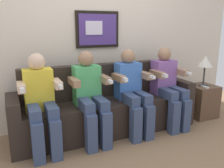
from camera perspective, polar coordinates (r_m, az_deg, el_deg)
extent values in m
plane|color=#8C6B4C|center=(3.06, 1.18, -13.46)|extent=(6.31, 6.31, 0.00)
cube|color=beige|center=(3.43, -4.29, 12.09)|extent=(4.85, 0.05, 2.60)
cube|color=black|center=(3.40, -3.49, 12.93)|extent=(0.63, 0.03, 0.50)
cube|color=#4C337F|center=(3.39, -3.40, 12.93)|extent=(0.55, 0.02, 0.42)
cube|color=silver|center=(3.35, -4.36, 13.30)|extent=(0.24, 0.02, 0.18)
cube|color=#2D231E|center=(3.21, -1.03, -7.71)|extent=(2.17, 0.58, 0.45)
cube|color=#2D231E|center=(3.27, -2.57, 0.96)|extent=(2.17, 0.14, 0.45)
cube|color=#2D231E|center=(2.96, -22.38, -8.97)|extent=(0.14, 0.58, 0.62)
cube|color=#2D231E|center=(3.76, 15.43, -3.57)|extent=(0.14, 0.58, 0.62)
cube|color=yellow|center=(2.84, -17.22, -1.33)|extent=(0.32, 0.20, 0.48)
sphere|color=beige|center=(2.78, -17.70, 5.16)|extent=(0.19, 0.19, 0.19)
cube|color=#38476B|center=(2.70, -18.31, -6.24)|extent=(0.12, 0.40, 0.12)
cube|color=#38476B|center=(2.72, -14.53, -5.82)|extent=(0.12, 0.40, 0.12)
cube|color=#38476B|center=(2.63, -17.34, -13.52)|extent=(0.12, 0.12, 0.45)
cube|color=#38476B|center=(2.65, -13.38, -13.02)|extent=(0.12, 0.12, 0.45)
cube|color=beige|center=(2.70, -21.02, -0.71)|extent=(0.08, 0.28, 0.08)
cube|color=beige|center=(2.74, -13.08, 0.08)|extent=(0.08, 0.28, 0.08)
cube|color=white|center=(2.58, -12.40, -0.48)|extent=(0.04, 0.13, 0.04)
cube|color=white|center=(2.54, -20.81, -1.33)|extent=(0.04, 0.10, 0.04)
cube|color=#4CB266|center=(2.96, -6.13, -0.18)|extent=(0.32, 0.20, 0.48)
sphere|color=#9E7556|center=(2.90, -6.29, 6.07)|extent=(0.19, 0.19, 0.19)
cube|color=#38476B|center=(2.80, -6.51, -4.85)|extent=(0.12, 0.40, 0.12)
cube|color=#38476B|center=(2.86, -3.06, -4.40)|extent=(0.12, 0.40, 0.12)
cube|color=#38476B|center=(2.73, -5.04, -11.77)|extent=(0.12, 0.12, 0.45)
cube|color=#38476B|center=(2.79, -1.48, -11.15)|extent=(0.12, 0.12, 0.45)
cube|color=#9E7556|center=(2.78, -9.12, 0.48)|extent=(0.08, 0.28, 0.08)
cube|color=#9E7556|center=(2.90, -1.85, 1.20)|extent=(0.08, 0.28, 0.08)
cube|color=white|center=(2.75, -0.59, 0.73)|extent=(0.04, 0.13, 0.04)
cube|color=#3F72CC|center=(3.18, 3.79, 0.85)|extent=(0.32, 0.20, 0.48)
sphere|color=#9E7556|center=(3.12, 3.88, 6.68)|extent=(0.19, 0.19, 0.19)
cube|color=#38476B|center=(3.02, 3.99, -3.43)|extent=(0.12, 0.40, 0.12)
cube|color=#38476B|center=(3.10, 6.93, -3.01)|extent=(0.12, 0.40, 0.12)
cube|color=#38476B|center=(2.95, 5.74, -9.77)|extent=(0.12, 0.12, 0.45)
cube|color=#38476B|center=(3.04, 8.73, -9.15)|extent=(0.12, 0.12, 0.45)
cube|color=#9E7556|center=(2.97, 1.65, 1.54)|extent=(0.08, 0.28, 0.08)
cube|color=#9E7556|center=(3.15, 7.89, 2.13)|extent=(0.08, 0.28, 0.08)
cube|color=white|center=(3.02, 9.49, 1.74)|extent=(0.04, 0.13, 0.04)
cube|color=white|center=(2.83, 3.05, 1.10)|extent=(0.04, 0.10, 0.04)
cube|color=#8C59A5|center=(3.48, 12.22, 1.71)|extent=(0.32, 0.20, 0.48)
sphere|color=#9E7556|center=(3.43, 12.50, 7.03)|extent=(0.19, 0.19, 0.19)
cube|color=#38476B|center=(3.32, 12.82, -2.14)|extent=(0.12, 0.40, 0.12)
cube|color=#38476B|center=(3.42, 15.24, -1.78)|extent=(0.12, 0.40, 0.12)
cube|color=#38476B|center=(3.26, 14.66, -7.84)|extent=(0.12, 0.12, 0.45)
cube|color=#38476B|center=(3.37, 17.08, -7.28)|extent=(0.12, 0.12, 0.45)
cube|color=#9E7556|center=(3.26, 10.82, 2.40)|extent=(0.08, 0.28, 0.08)
cube|color=#9E7556|center=(3.49, 15.97, 2.85)|extent=(0.08, 0.28, 0.08)
cube|color=white|center=(3.37, 17.71, 2.52)|extent=(0.04, 0.13, 0.04)
cube|color=white|center=(3.13, 12.49, 2.03)|extent=(0.04, 0.10, 0.04)
cube|color=brown|center=(4.00, 20.69, -3.82)|extent=(0.40, 0.40, 0.50)
cylinder|color=#333338|center=(3.93, 21.04, -0.24)|extent=(0.14, 0.14, 0.02)
cylinder|color=#333338|center=(3.89, 21.24, 1.90)|extent=(0.02, 0.02, 0.28)
cone|color=silver|center=(3.86, 21.52, 5.10)|extent=(0.22, 0.22, 0.16)
cube|color=white|center=(3.82, 21.46, -0.66)|extent=(0.04, 0.13, 0.02)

